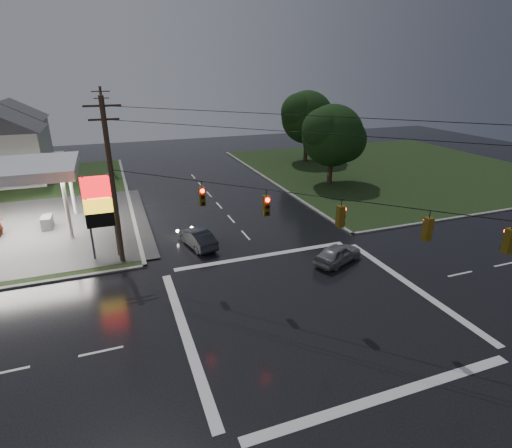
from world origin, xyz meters
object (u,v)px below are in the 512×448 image
object	(u,v)px
utility_pole_n	(105,128)
car_north	(197,238)
pylon_sign	(99,204)
house_near	(1,145)
tree_ne_near	(334,136)
car_crossing	(338,254)
house_far	(11,131)
tree_ne_far	(308,117)
utility_pole_nw	(112,182)

from	to	relation	value
utility_pole_n	car_north	world-z (taller)	utility_pole_n
pylon_sign	house_near	size ratio (longest dim) A/B	0.54
tree_ne_near	car_crossing	distance (m)	20.84
house_far	tree_ne_far	world-z (taller)	tree_ne_far
utility_pole_n	tree_ne_near	distance (m)	28.55
tree_ne_near	car_crossing	size ratio (longest dim) A/B	2.31
pylon_sign	tree_ne_far	bearing A→B (deg)	40.35
utility_pole_nw	tree_ne_near	distance (m)	26.74
utility_pole_nw	utility_pole_n	size ratio (longest dim) A/B	1.05
utility_pole_nw	car_crossing	bearing A→B (deg)	-20.73
tree_ne_far	car_crossing	size ratio (longest dim) A/B	2.52
utility_pole_nw	car_crossing	size ratio (longest dim) A/B	2.83
pylon_sign	house_near	distance (m)	27.56
house_far	tree_ne_near	world-z (taller)	tree_ne_near
utility_pole_n	house_far	world-z (taller)	utility_pole_n
car_crossing	house_far	bearing A→B (deg)	7.51
tree_ne_near	house_near	bearing A→B (deg)	158.24
house_near	tree_ne_far	xyz separation A→B (m)	(38.10, -2.01, 1.77)
pylon_sign	utility_pole_n	world-z (taller)	utility_pole_n
house_near	utility_pole_n	bearing A→B (deg)	9.91
utility_pole_nw	car_north	xyz separation A→B (m)	(5.42, 0.72, -5.04)
utility_pole_nw	house_far	world-z (taller)	utility_pole_nw
pylon_sign	car_crossing	bearing A→B (deg)	-22.79
house_far	car_north	distance (m)	41.96
house_far	tree_ne_near	distance (m)	44.50
car_north	utility_pole_n	bearing A→B (deg)	-92.21
tree_ne_near	car_crossing	world-z (taller)	tree_ne_near
car_north	house_near	bearing A→B (deg)	-70.05
utility_pole_n	house_far	distance (m)	16.00
pylon_sign	tree_ne_far	world-z (taller)	tree_ne_far
house_near	car_north	size ratio (longest dim) A/B	2.67
pylon_sign	tree_ne_near	world-z (taller)	tree_ne_near
pylon_sign	car_north	distance (m)	7.24
car_north	car_crossing	distance (m)	10.34
tree_ne_near	house_far	bearing A→B (deg)	144.23
utility_pole_nw	tree_ne_far	bearing A→B (deg)	42.59
utility_pole_nw	tree_ne_near	xyz separation A→B (m)	(23.64, 12.49, -0.16)
utility_pole_n	car_crossing	size ratio (longest dim) A/B	2.70
car_north	car_crossing	size ratio (longest dim) A/B	1.06
utility_pole_n	tree_ne_near	xyz separation A→B (m)	(23.64, -16.01, 0.09)
utility_pole_nw	utility_pole_n	xyz separation A→B (m)	(0.00, 28.50, -0.25)
pylon_sign	house_near	bearing A→B (deg)	112.28
pylon_sign	tree_ne_far	size ratio (longest dim) A/B	0.61
pylon_sign	utility_pole_n	size ratio (longest dim) A/B	0.57
tree_ne_near	pylon_sign	bearing A→B (deg)	-154.99
tree_ne_far	car_crossing	xyz separation A→B (m)	(-12.78, -29.74, -5.52)
utility_pole_n	car_crossing	bearing A→B (deg)	-67.66
utility_pole_nw	tree_ne_far	world-z (taller)	utility_pole_nw
house_near	car_north	distance (m)	31.03
car_north	car_crossing	world-z (taller)	car_north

